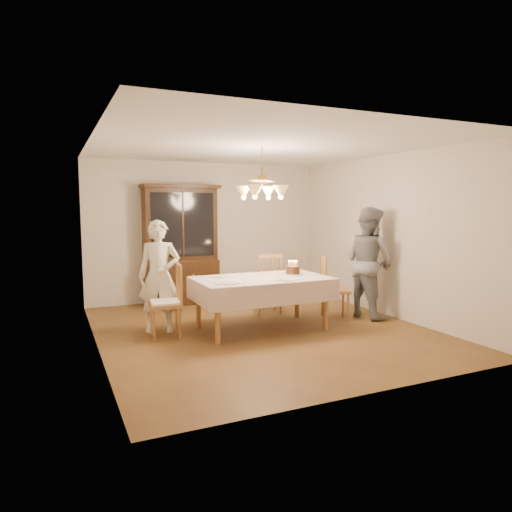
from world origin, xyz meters
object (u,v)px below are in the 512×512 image
china_hutch (181,247)px  elderly_woman (159,276)px  dining_table (262,283)px  chair_far_side (267,286)px  birthday_cake (293,271)px

china_hutch → elderly_woman: bearing=-114.1°
china_hutch → elderly_woman: (-0.79, -1.76, -0.25)m
dining_table → china_hutch: 2.35m
china_hutch → elderly_woman: size_ratio=1.36×
china_hutch → chair_far_side: china_hutch is taller
dining_table → elderly_woman: elderly_woman is taller
chair_far_side → elderly_woman: elderly_woman is taller
chair_far_side → birthday_cake: 0.94m
dining_table → birthday_cake: 0.57m
dining_table → china_hutch: bearing=104.3°
elderly_woman → birthday_cake: 1.95m
china_hutch → chair_far_side: 1.83m
elderly_woman → china_hutch: bearing=84.3°
birthday_cake → dining_table: bearing=-172.1°
chair_far_side → birthday_cake: bearing=-89.9°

